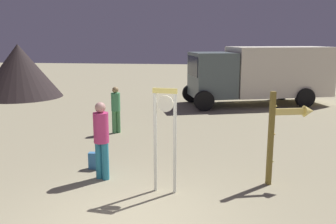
{
  "coord_description": "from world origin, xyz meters",
  "views": [
    {
      "loc": [
        1.39,
        -5.5,
        3.16
      ],
      "look_at": [
        0.17,
        4.12,
        1.2
      ],
      "focal_mm": 38.96,
      "sensor_mm": 36.0,
      "label": 1
    }
  ],
  "objects": [
    {
      "name": "standing_clock",
      "position": [
        0.42,
        1.63,
        1.33
      ],
      "size": [
        0.5,
        0.14,
        2.19
      ],
      "color": "white",
      "rests_on": "ground_plane"
    },
    {
      "name": "arrow_sign",
      "position": [
        2.97,
        2.39,
        1.32
      ],
      "size": [
        1.0,
        0.42,
        2.07
      ],
      "color": "olive",
      "rests_on": "ground_plane"
    },
    {
      "name": "person_near_clock",
      "position": [
        -1.09,
        2.15,
        1.0
      ],
      "size": [
        0.34,
        0.34,
        1.78
      ],
      "color": "teal",
      "rests_on": "ground_plane"
    },
    {
      "name": "backpack",
      "position": [
        -1.47,
        2.77,
        0.2
      ],
      "size": [
        0.31,
        0.2,
        0.41
      ],
      "color": "teal",
      "rests_on": "ground_plane"
    },
    {
      "name": "person_distant",
      "position": [
        -1.87,
        6.23,
        0.89
      ],
      "size": [
        0.3,
        0.3,
        1.59
      ],
      "color": "#4B8E54",
      "rests_on": "ground_plane"
    },
    {
      "name": "box_truck_near",
      "position": [
        3.66,
        12.51,
        1.55
      ],
      "size": [
        7.27,
        4.39,
        2.77
      ],
      "color": "beige",
      "rests_on": "ground_plane"
    },
    {
      "name": "dome_tent",
      "position": [
        -9.11,
        13.14,
        1.44
      ],
      "size": [
        4.46,
        4.46,
        2.88
      ],
      "color": "black",
      "rests_on": "ground_plane"
    }
  ]
}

